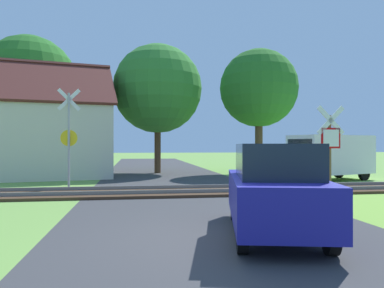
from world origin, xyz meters
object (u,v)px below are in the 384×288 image
at_px(crossing_sign_far, 69,133).
at_px(house, 38,138).
at_px(tree_left, 29,82).
at_px(tree_center, 158,89).
at_px(stop_sign_near, 330,147).
at_px(mail_truck, 329,156).
at_px(tree_right, 259,88).
at_px(parked_car, 274,189).

bearing_deg(crossing_sign_far, house, 106.64).
bearing_deg(tree_left, tree_center, -2.98).
xyz_separation_m(stop_sign_near, house, (-10.94, 11.41, 0.44)).
bearing_deg(mail_truck, tree_right, 2.56).
relative_size(tree_right, mail_truck, 1.47).
bearing_deg(house, parked_car, -72.52).
xyz_separation_m(crossing_sign_far, mail_truck, (12.06, 2.25, -0.98)).
height_order(crossing_sign_far, tree_center, tree_center).
bearing_deg(tree_left, house, -66.41).
bearing_deg(parked_car, tree_left, 130.59).
bearing_deg(house, tree_right, -8.24).
bearing_deg(tree_center, parked_car, -85.65).
distance_m(house, parked_car, 16.69).
bearing_deg(stop_sign_near, parked_car, 45.56).
distance_m(tree_left, mail_truck, 17.86).
bearing_deg(crossing_sign_far, stop_sign_near, -37.12).
height_order(tree_left, mail_truck, tree_left).
bearing_deg(mail_truck, tree_left, 48.13).
relative_size(tree_right, parked_car, 1.81).
distance_m(tree_right, mail_truck, 6.66).
bearing_deg(stop_sign_near, tree_right, -100.92).
distance_m(stop_sign_near, mail_truck, 8.14).
distance_m(stop_sign_near, tree_right, 12.74).
bearing_deg(tree_right, tree_left, 172.43).
xyz_separation_m(crossing_sign_far, tree_left, (-3.86, 9.05, 3.41)).
xyz_separation_m(stop_sign_near, parked_car, (-2.95, -3.20, -0.82)).
height_order(stop_sign_near, tree_center, tree_center).
xyz_separation_m(stop_sign_near, tree_left, (-12.04, 13.93, 3.92)).
bearing_deg(mail_truck, tree_center, 32.98).
distance_m(stop_sign_near, tree_center, 14.62).
relative_size(tree_left, mail_truck, 1.62).
xyz_separation_m(stop_sign_near, tree_right, (1.95, 12.07, 3.56)).
xyz_separation_m(crossing_sign_far, tree_right, (10.14, 7.19, 3.06)).
distance_m(tree_center, mail_truck, 11.10).
height_order(tree_center, tree_right, tree_center).
distance_m(house, tree_left, 4.43).
xyz_separation_m(crossing_sign_far, house, (-2.76, 6.52, -0.06)).
bearing_deg(mail_truck, crossing_sign_far, 81.81).
height_order(mail_truck, parked_car, mail_truck).
bearing_deg(house, mail_truck, -27.28).
bearing_deg(stop_sign_near, tree_center, -74.40).
xyz_separation_m(stop_sign_near, crossing_sign_far, (-8.18, 4.89, 0.50)).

